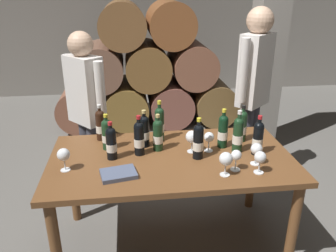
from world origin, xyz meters
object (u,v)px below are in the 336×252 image
Objects in this scene: wine_glass_1 at (64,155)px; tasting_notebook at (119,174)px; wine_bottle_2 at (198,141)px; sommelier_presenting at (254,85)px; wine_bottle_8 at (238,134)px; wine_bottle_11 at (144,131)px; wine_bottle_3 at (107,134)px; wine_glass_3 at (192,137)px; wine_glass_6 at (236,156)px; wine_bottle_6 at (158,135)px; dining_table at (171,168)px; wine_glass_2 at (257,150)px; taster_seated_left at (86,105)px; wine_bottle_7 at (139,138)px; wine_bottle_4 at (159,123)px; wine_bottle_9 at (223,131)px; wine_glass_0 at (226,159)px; wine_bottle_0 at (242,126)px; wine_bottle_5 at (100,125)px; wine_glass_4 at (209,138)px; wine_glass_5 at (260,158)px; wine_bottle_1 at (111,143)px; wine_bottle_10 at (258,138)px.

wine_glass_1 is 0.37m from tasting_notebook.
sommelier_presenting reaches higher than wine_bottle_2.
wine_bottle_11 is (-0.66, 0.17, -0.01)m from wine_bottle_8.
wine_bottle_3 reaches higher than wine_glass_3.
wine_bottle_6 is at bearing 143.12° from wine_glass_6.
wine_glass_2 is (0.55, -0.17, 0.20)m from dining_table.
wine_glass_2 is 0.92m from tasting_notebook.
wine_glass_6 is at bearing -42.78° from taster_seated_left.
wine_glass_6 is at bearing -159.00° from wine_glass_2.
wine_glass_3 is at bearing -1.42° from wine_bottle_7.
wine_bottle_4 is 1.07× the size of wine_bottle_9.
wine_bottle_7 is at bearing -26.87° from wine_bottle_3.
wine_bottle_8 is 0.68m from wine_bottle_11.
wine_bottle_2 is 1.87× the size of wine_glass_0.
wine_bottle_0 is at bearing 12.79° from tasting_notebook.
wine_bottle_5 is at bearing 153.99° from wine_bottle_11.
wine_bottle_9 is 0.13m from wine_glass_4.
wine_bottle_11 is 0.36m from wine_glass_3.
sommelier_presenting is at bearing 50.73° from wine_glass_4.
wine_bottle_11 is (0.27, 0.01, 0.01)m from wine_bottle_3.
wine_bottle_4 is at bearing 158.35° from wine_bottle_9.
wine_bottle_2 is at bearing -12.35° from dining_table.
taster_seated_left is at bearing 140.22° from wine_glass_3.
wine_bottle_5 is (-0.50, 0.35, 0.21)m from dining_table.
wine_glass_5 is (0.25, -0.34, 0.00)m from wine_glass_4.
wine_glass_0 is at bearing -154.54° from wine_glass_2.
wine_bottle_0 is at bearing 10.11° from wine_bottle_1.
sommelier_presenting is 1.11× the size of taster_seated_left.
wine_bottle_11 is at bearing 164.03° from wine_bottle_10.
wine_bottle_5 is 0.50m from wine_glass_1.
wine_bottle_8 is at bearing -9.67° from wine_bottle_6.
wine_bottle_4 reaches higher than wine_bottle_10.
wine_bottle_8 is 2.19× the size of wine_glass_6.
wine_bottle_0 is 1.03m from tasting_notebook.
dining_table is 0.34m from wine_bottle_11.
wine_bottle_2 is 0.43m from wine_bottle_11.
wine_bottle_2 is 0.14m from wine_glass_4.
tasting_notebook is at bearing 173.78° from wine_glass_0.
wine_glass_2 is at bearing -26.96° from wine_bottle_11.
wine_glass_6 is at bearing -51.13° from wine_glass_3.
dining_table is at bearing -55.07° from wine_bottle_6.
wine_bottle_11 reaches higher than wine_bottle_3.
wine_glass_0 reaches higher than wine_glass_5.
wine_bottle_4 is 2.08× the size of wine_glass_2.
wine_bottle_1 is 0.34m from wine_bottle_5.
wine_bottle_0 is at bearing 31.48° from wine_bottle_2.
wine_glass_0 is 1.39m from taster_seated_left.
wine_glass_5 is 1.05× the size of wine_glass_6.
wine_bottle_4 is 0.32m from wine_glass_3.
wine_glass_3 is 1.15× the size of wine_glass_6.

